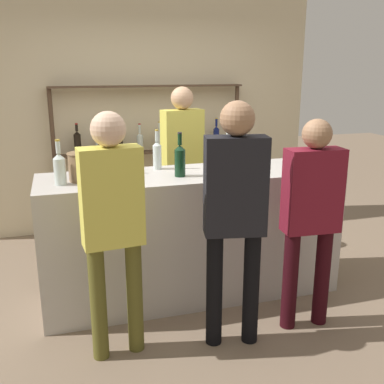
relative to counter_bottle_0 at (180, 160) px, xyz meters
name	(u,v)px	position (x,y,z in m)	size (l,w,h in m)	color
ground_plane	(192,292)	(0.12, 0.08, -1.23)	(16.00, 16.00, 0.00)	#7A6651
bar_counter	(192,235)	(0.12, 0.08, -0.68)	(2.50, 0.70, 1.09)	#B7B2AD
back_wall	(146,113)	(0.12, 2.03, 0.17)	(4.10, 0.12, 2.80)	beige
back_shelf	(149,136)	(0.12, 1.85, -0.08)	(2.25, 0.18, 1.73)	#4C3828
counter_bottle_0	(180,160)	(0.00, 0.00, 0.00)	(0.09, 0.09, 0.35)	black
counter_bottle_1	(321,156)	(1.19, -0.14, -0.01)	(0.09, 0.09, 0.33)	brown
counter_bottle_2	(157,154)	(-0.12, 0.31, -0.01)	(0.07, 0.07, 0.34)	silver
counter_bottle_3	(60,168)	(-0.92, 0.00, -0.01)	(0.09, 0.09, 0.34)	silver
counter_bottle_4	(101,157)	(-0.59, 0.26, 0.00)	(0.07, 0.07, 0.36)	black
counter_bottle_5	(228,153)	(0.46, 0.15, 0.00)	(0.09, 0.09, 0.35)	silver
wine_glass	(121,157)	(-0.43, 0.28, -0.01)	(0.07, 0.07, 0.17)	silver
ice_bucket	(83,167)	(-0.75, 0.09, -0.03)	(0.23, 0.23, 0.22)	#846647
customer_right	(311,209)	(0.81, -0.66, -0.29)	(0.42, 0.21, 1.60)	black
server_behind_counter	(182,156)	(0.31, 1.06, -0.19)	(0.44, 0.25, 1.75)	brown
customer_left	(113,217)	(-0.62, -0.61, -0.22)	(0.41, 0.22, 1.68)	brown
customer_center	(235,206)	(0.19, -0.71, -0.19)	(0.44, 0.26, 1.74)	black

